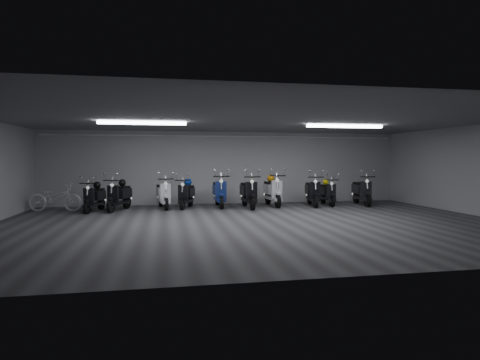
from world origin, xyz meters
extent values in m
cube|color=#3C3C3F|center=(0.00, 0.00, -0.01)|extent=(14.00, 10.00, 0.01)
cube|color=slate|center=(0.00, 0.00, 2.80)|extent=(14.00, 10.00, 0.01)
cube|color=#A8A8AA|center=(0.00, 5.00, 1.40)|extent=(14.00, 0.01, 2.80)
cube|color=#A8A8AA|center=(0.00, -5.00, 1.40)|extent=(14.00, 0.01, 2.80)
cube|color=white|center=(-3.00, 1.00, 2.74)|extent=(2.40, 0.18, 0.08)
cube|color=white|center=(3.00, 1.00, 2.74)|extent=(2.40, 0.18, 0.08)
cylinder|color=white|center=(0.00, 4.92, 2.62)|extent=(13.60, 0.05, 0.05)
imported|color=white|center=(-5.99, 3.66, 0.56)|extent=(1.82, 0.91, 1.13)
sphere|color=orange|center=(1.50, 4.08, 1.02)|extent=(0.27, 0.27, 0.27)
sphere|color=yellow|center=(3.63, 3.92, 0.87)|extent=(0.23, 0.23, 0.23)
sphere|color=black|center=(-4.65, 3.57, 0.87)|extent=(0.24, 0.24, 0.24)
sphere|color=black|center=(-3.84, 3.68, 0.93)|extent=(0.25, 0.25, 0.25)
sphere|color=#0D3497|center=(-1.60, 3.96, 0.92)|extent=(0.27, 0.27, 0.27)
camera|label=1|loc=(-2.40, -10.41, 1.74)|focal=29.87mm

